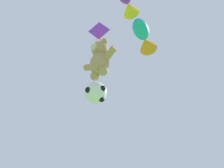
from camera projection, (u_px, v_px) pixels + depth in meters
name	position (u px, v px, depth m)	size (l,w,h in m)	color
teddy_bear_kite	(99.00, 59.00, 9.98)	(1.82, 0.80, 1.85)	tan
soccer_ball_kite	(96.00, 93.00, 9.50)	(0.92, 0.91, 0.85)	white
fish_kite_teal	(144.00, 37.00, 11.21)	(1.44, 2.04, 0.83)	#19ADB2
fish_kite_violet	(127.00, 1.00, 10.43)	(1.27, 1.72, 0.72)	purple
diamond_kite	(99.00, 34.00, 14.99)	(1.07, 0.85, 3.24)	purple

